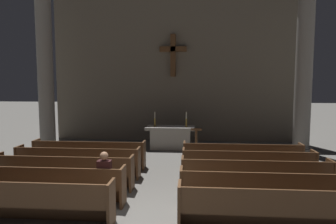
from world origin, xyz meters
The scene contains 18 objects.
pew_left_row_1 centered at (-2.61, -0.04, 0.48)m, with size 3.89×0.50×0.95m.
pew_left_row_2 centered at (-2.61, 0.99, 0.48)m, with size 3.89×0.50×0.95m.
pew_left_row_3 centered at (-2.61, 2.03, 0.48)m, with size 3.89×0.50×0.95m.
pew_left_row_4 centered at (-2.61, 3.06, 0.48)m, with size 3.89×0.50×0.95m.
pew_left_row_5 centered at (-2.61, 4.09, 0.48)m, with size 3.89×0.50×0.95m.
pew_right_row_1 centered at (2.61, -0.04, 0.48)m, with size 3.89×0.50×0.95m.
pew_right_row_2 centered at (2.61, 0.99, 0.48)m, with size 3.89×0.50×0.95m.
pew_right_row_3 centered at (2.61, 2.03, 0.48)m, with size 3.89×0.50×0.95m.
pew_right_row_4 centered at (2.61, 3.06, 0.48)m, with size 3.89×0.50×0.95m.
pew_right_row_5 centered at (2.61, 4.09, 0.48)m, with size 3.89×0.50×0.95m.
column_left_second centered at (-5.55, 6.97, 3.34)m, with size 1.01×1.01×6.86m.
column_right_second centered at (5.55, 6.97, 3.34)m, with size 1.01×1.01×6.86m.
altar centered at (0.00, 7.24, 0.53)m, with size 2.20×0.90×1.01m.
candlestick_left centered at (-0.70, 7.24, 1.22)m, with size 0.16×0.16×0.65m.
candlestick_right centered at (0.70, 7.24, 1.22)m, with size 0.16×0.16×0.65m.
apse_with_cross centered at (0.00, 9.28, 3.91)m, with size 12.17×0.50×7.82m.
lectern centered at (1.12, 6.04, 0.55)m, with size 0.44×0.36×1.15m.
lone_worshipper centered at (-1.12, 1.03, 0.69)m, with size 0.32×0.43×1.32m.
Camera 1 is at (0.91, -5.65, 2.91)m, focal length 31.34 mm.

